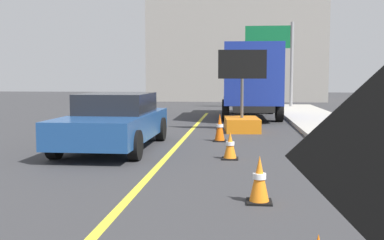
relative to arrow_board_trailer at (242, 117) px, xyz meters
The scene contains 9 objects.
lane_center_stripe 10.36m from the arrow_board_trailer, 99.47° to the right, with size 0.14×36.00×0.01m, color yellow.
arrow_board_trailer is the anchor object (origin of this frame).
box_truck 5.50m from the arrow_board_trailer, 85.55° to the left, with size 2.56×6.69×3.16m.
pickup_car 5.24m from the arrow_board_trailer, 127.59° to the right, with size 2.02×4.84×1.38m.
highway_guide_sign 12.42m from the arrow_board_trailer, 79.77° to the left, with size 2.79×0.18×5.00m.
far_building_block 23.10m from the arrow_board_trailer, 90.97° to the left, with size 13.56×7.20×10.10m, color gray.
traffic_cone_mid_lane 8.92m from the arrow_board_trailer, 88.74° to the right, with size 0.36×0.36×0.68m.
traffic_cone_far_lane 5.43m from the arrow_board_trailer, 93.00° to the right, with size 0.36×0.36×0.60m.
traffic_cone_curbside 2.67m from the arrow_board_trailer, 103.64° to the right, with size 0.36×0.36×0.78m.
Camera 1 is at (1.60, 0.86, 1.76)m, focal length 42.93 mm.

